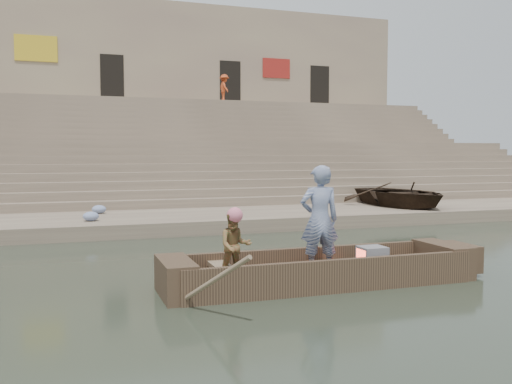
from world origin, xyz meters
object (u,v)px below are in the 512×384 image
main_rowboat (320,279)px  pedestrian (224,88)px  television (372,258)px  standing_man (319,219)px  beached_rowboat (401,194)px  rowing_man (235,246)px

main_rowboat → pedestrian: (4.37, 21.89, 5.86)m
main_rowboat → television: (1.02, -0.00, 0.31)m
main_rowboat → pedestrian: 23.07m
main_rowboat → television: size_ratio=10.87×
pedestrian → television: bearing=168.5°
main_rowboat → standing_man: 1.05m
standing_man → beached_rowboat: bearing=-121.7°
pedestrian → main_rowboat: bearing=165.9°
rowing_man → pedestrian: size_ratio=0.74×
standing_man → television: 1.29m
television → beached_rowboat: size_ratio=0.11×
rowing_man → pedestrian: bearing=80.8°
beached_rowboat → pedestrian: 14.72m
standing_man → rowing_man: 1.59m
pedestrian → rowing_man: bearing=162.0°
main_rowboat → standing_man: bearing=-138.5°
main_rowboat → rowing_man: size_ratio=4.40×
rowing_man → television: 2.63m
rowing_man → beached_rowboat: (8.73, 8.47, 0.05)m
main_rowboat → rowing_man: (-1.59, -0.10, 0.68)m
standing_man → pedestrian: (4.41, 21.92, 4.81)m
pedestrian → beached_rowboat: bearing=-171.3°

